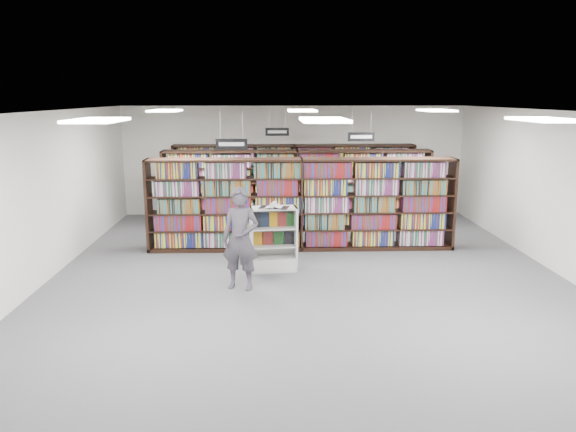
{
  "coord_description": "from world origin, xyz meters",
  "views": [
    {
      "loc": [
        -0.74,
        -10.58,
        3.47
      ],
      "look_at": [
        -0.36,
        0.5,
        1.1
      ],
      "focal_mm": 35.0,
      "sensor_mm": 36.0,
      "label": 1
    }
  ],
  "objects_px": {
    "endcap_display": "(273,248)",
    "open_book": "(274,206)",
    "bookshelf_row_near": "(301,204)",
    "shopper": "(240,239)"
  },
  "relations": [
    {
      "from": "shopper",
      "to": "open_book",
      "type": "bearing_deg",
      "value": 74.37
    },
    {
      "from": "bookshelf_row_near",
      "to": "shopper",
      "type": "height_order",
      "value": "bookshelf_row_near"
    },
    {
      "from": "open_book",
      "to": "bookshelf_row_near",
      "type": "bearing_deg",
      "value": 80.75
    },
    {
      "from": "open_book",
      "to": "shopper",
      "type": "relative_size",
      "value": 0.33
    },
    {
      "from": "endcap_display",
      "to": "open_book",
      "type": "bearing_deg",
      "value": -88.26
    },
    {
      "from": "endcap_display",
      "to": "shopper",
      "type": "xyz_separation_m",
      "value": [
        -0.6,
        -1.12,
        0.48
      ]
    },
    {
      "from": "bookshelf_row_near",
      "to": "shopper",
      "type": "relative_size",
      "value": 3.73
    },
    {
      "from": "open_book",
      "to": "shopper",
      "type": "distance_m",
      "value": 1.27
    },
    {
      "from": "endcap_display",
      "to": "bookshelf_row_near",
      "type": "bearing_deg",
      "value": 60.98
    },
    {
      "from": "open_book",
      "to": "endcap_display",
      "type": "bearing_deg",
      "value": 110.14
    }
  ]
}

